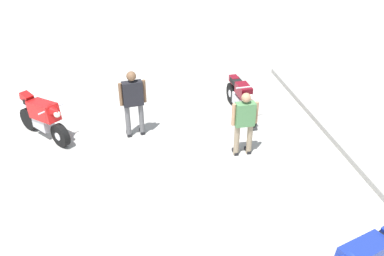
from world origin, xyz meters
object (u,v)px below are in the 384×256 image
object	(u,v)px
motorcycle_red_sportbike	(43,117)
person_in_green_shirt	(244,121)
motorcycle_maroon_cruiser	(241,98)
person_in_black_shirt	(133,100)

from	to	relation	value
motorcycle_red_sportbike	person_in_green_shirt	bearing A→B (deg)	30.66
motorcycle_red_sportbike	motorcycle_maroon_cruiser	xyz separation A→B (m)	(-0.33, 5.25, -0.07)
motorcycle_maroon_cruiser	motorcycle_red_sportbike	bearing A→B (deg)	-91.35
person_in_green_shirt	motorcycle_maroon_cruiser	bearing A→B (deg)	-15.77
person_in_black_shirt	person_in_green_shirt	xyz separation A→B (m)	(1.31, 2.49, -0.11)
person_in_black_shirt	motorcycle_maroon_cruiser	bearing A→B (deg)	-86.98
motorcycle_maroon_cruiser	person_in_black_shirt	distance (m)	3.09
motorcycle_maroon_cruiser	person_in_green_shirt	world-z (taller)	person_in_green_shirt
motorcycle_red_sportbike	motorcycle_maroon_cruiser	world-z (taller)	motorcycle_red_sportbike
motorcycle_red_sportbike	person_in_black_shirt	distance (m)	2.34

